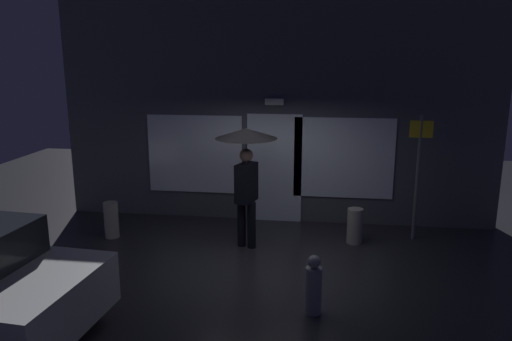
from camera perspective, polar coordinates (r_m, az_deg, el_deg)
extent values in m
plane|color=#26262B|center=(8.24, 0.52, -10.66)|extent=(18.00, 18.00, 0.00)
cube|color=#4C4C56|center=(9.92, 2.29, 7.14)|extent=(8.70, 0.30, 4.57)
cube|color=white|center=(9.95, 2.14, 0.24)|extent=(1.10, 0.04, 2.20)
cube|color=white|center=(10.19, -7.06, 1.90)|extent=(1.96, 0.04, 1.60)
cube|color=white|center=(9.86, 10.09, 1.41)|extent=(1.96, 0.04, 1.60)
cube|color=white|center=(9.66, 2.16, 7.96)|extent=(0.36, 0.16, 0.12)
cylinder|color=black|center=(8.72, -0.51, -6.31)|extent=(0.15, 0.15, 0.84)
cylinder|color=black|center=(8.81, -1.68, -6.12)|extent=(0.15, 0.15, 0.84)
cube|color=black|center=(8.54, -1.12, -1.42)|extent=(0.37, 0.51, 0.68)
cube|color=silver|center=(8.52, -1.99, -1.46)|extent=(0.06, 0.14, 0.54)
cube|color=red|center=(8.53, -1.99, -1.59)|extent=(0.04, 0.06, 0.43)
sphere|color=#A17963|center=(8.43, -1.14, 1.77)|extent=(0.23, 0.23, 0.23)
cylinder|color=slate|center=(8.43, -1.14, 1.81)|extent=(0.02, 0.02, 0.91)
cone|color=black|center=(8.36, -1.15, 4.30)|extent=(1.06, 1.06, 0.17)
cylinder|color=black|center=(7.10, -20.09, -12.79)|extent=(0.66, 0.27, 0.64)
cylinder|color=#595B60|center=(9.37, 18.14, -0.90)|extent=(0.07, 0.07, 2.31)
cube|color=gold|center=(9.19, 18.57, 4.55)|extent=(0.40, 0.02, 0.30)
cylinder|color=#9E998E|center=(9.14, 11.35, -6.29)|extent=(0.28, 0.28, 0.65)
cylinder|color=#9E998E|center=(9.61, -16.37, -5.49)|extent=(0.26, 0.26, 0.68)
cylinder|color=gray|center=(6.71, 6.64, -13.60)|extent=(0.22, 0.22, 0.64)
sphere|color=gray|center=(6.54, 6.74, -10.43)|extent=(0.17, 0.17, 0.17)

